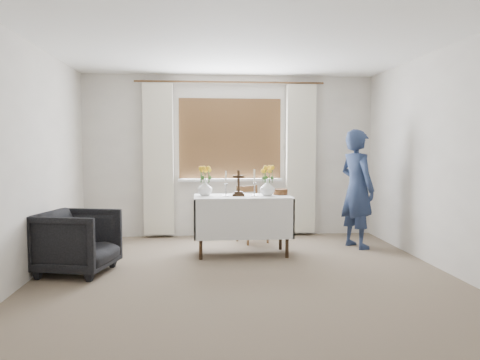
% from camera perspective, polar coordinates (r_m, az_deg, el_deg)
% --- Properties ---
extents(ground, '(5.00, 5.00, 0.00)m').
position_cam_1_polar(ground, '(5.02, 0.68, -12.03)').
color(ground, '#7F6A57').
rests_on(ground, ground).
extents(altar_table, '(1.24, 0.64, 0.76)m').
position_cam_1_polar(altar_table, '(6.07, 0.30, -5.53)').
color(altar_table, silver).
rests_on(altar_table, ground).
extents(wooden_chair, '(0.50, 0.50, 0.82)m').
position_cam_1_polar(wooden_chair, '(6.83, 1.52, -4.19)').
color(wooden_chair, brown).
rests_on(wooden_chair, ground).
extents(armchair, '(0.92, 0.90, 0.70)m').
position_cam_1_polar(armchair, '(5.48, -19.19, -7.13)').
color(armchair, black).
rests_on(armchair, ground).
extents(person, '(0.59, 0.70, 1.63)m').
position_cam_1_polar(person, '(6.64, 14.08, -1.04)').
color(person, '#222D4F').
rests_on(person, ground).
extents(radiator, '(1.10, 0.10, 0.60)m').
position_cam_1_polar(radiator, '(7.32, -1.17, -4.53)').
color(radiator, white).
rests_on(radiator, ground).
extents(wooden_cross, '(0.16, 0.13, 0.33)m').
position_cam_1_polar(wooden_cross, '(5.99, -0.19, -0.38)').
color(wooden_cross, black).
rests_on(wooden_cross, altar_table).
extents(candlestick_left, '(0.11, 0.11, 0.32)m').
position_cam_1_polar(candlestick_left, '(5.98, -1.73, -0.43)').
color(candlestick_left, silver).
rests_on(candlestick_left, altar_table).
extents(candlestick_right, '(0.11, 0.11, 0.34)m').
position_cam_1_polar(candlestick_right, '(5.99, 1.77, -0.33)').
color(candlestick_right, silver).
rests_on(candlestick_right, altar_table).
extents(flower_vase_left, '(0.19, 0.19, 0.20)m').
position_cam_1_polar(flower_vase_left, '(6.07, -4.29, -0.95)').
color(flower_vase_left, white).
rests_on(flower_vase_left, altar_table).
extents(flower_vase_right, '(0.26, 0.26, 0.20)m').
position_cam_1_polar(flower_vase_right, '(6.05, 3.36, -0.97)').
color(flower_vase_right, white).
rests_on(flower_vase_right, altar_table).
extents(wicker_basket, '(0.24, 0.24, 0.07)m').
position_cam_1_polar(wicker_basket, '(6.20, 4.92, -1.44)').
color(wicker_basket, brown).
rests_on(wicker_basket, altar_table).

